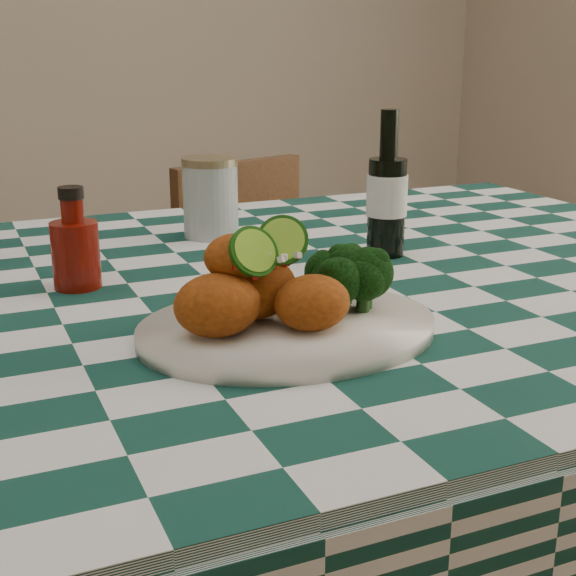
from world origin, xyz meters
name	(u,v)px	position (x,y,z in m)	size (l,w,h in m)	color
dining_table	(224,548)	(0.00, 0.00, 0.39)	(1.66, 1.06, 0.79)	#123E35
plate	(288,329)	(0.01, -0.20, 0.80)	(0.33, 0.26, 0.02)	silver
fried_chicken_pile	(270,275)	(-0.01, -0.20, 0.86)	(0.17, 0.12, 0.11)	#AC4710
broccoli_side	(351,280)	(0.09, -0.19, 0.84)	(0.09, 0.09, 0.07)	black
ketchup_bottle	(74,238)	(-0.16, 0.07, 0.85)	(0.06, 0.06, 0.13)	#670D05
mason_jar	(210,197)	(0.08, 0.27, 0.85)	(0.09, 0.09, 0.13)	#B2BCBA
beer_bottle	(387,184)	(0.28, 0.06, 0.89)	(0.06, 0.06, 0.21)	black
wooden_chair_right	(283,336)	(0.41, 0.73, 0.41)	(0.37, 0.39, 0.81)	#472814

